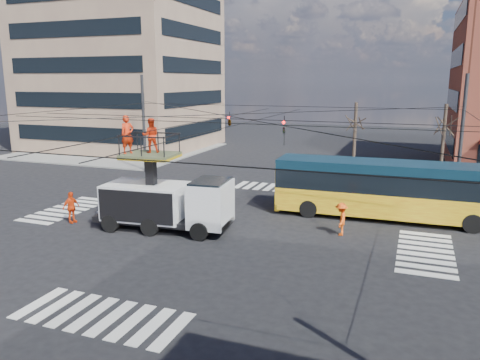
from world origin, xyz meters
name	(u,v)px	position (x,y,z in m)	size (l,w,h in m)	color
ground	(221,228)	(0.00, 0.00, 0.00)	(120.00, 120.00, 0.00)	black
sidewalk_nw	(119,150)	(-21.00, 21.00, 0.06)	(18.00, 18.00, 0.12)	slate
crosswalks	(221,228)	(0.00, 0.00, 0.01)	(22.40, 22.40, 0.02)	silver
building_tower	(120,10)	(-21.98, 23.98, 15.00)	(18.06, 16.06, 30.00)	#8E6D5A
overhead_network	(222,146)	(-0.07, 0.40, 4.29)	(24.24, 24.24, 8.00)	#2D2D30
tree_a	(355,121)	(5.00, 13.50, 4.63)	(2.00, 2.00, 6.00)	#382B21
tree_b	(445,124)	(11.00, 13.50, 4.63)	(2.00, 2.00, 6.00)	#382B21
utility_truck	(166,193)	(-2.51, -1.19, 1.96)	(7.18, 3.15, 5.86)	black
city_bus	(394,189)	(8.32, 4.81, 1.73)	(12.98, 2.94, 3.20)	orange
traffic_cone	(100,214)	(-6.75, -1.12, 0.36)	(0.36, 0.36, 0.72)	orange
worker_ground	(71,207)	(-7.93, -1.99, 0.86)	(1.00, 0.42, 1.71)	#F0420F
flagger	(341,219)	(6.04, 1.08, 0.82)	(1.06, 0.61, 1.65)	#FF5310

